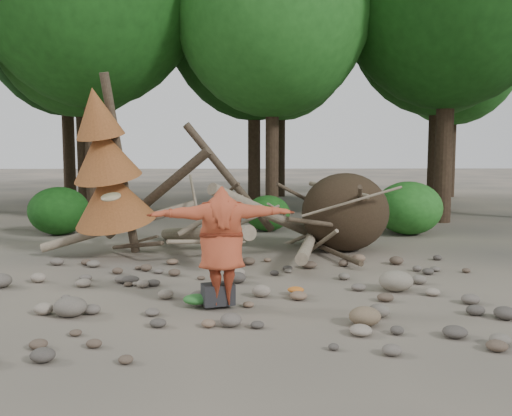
{
  "coord_description": "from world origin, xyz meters",
  "views": [
    {
      "loc": [
        0.03,
        -9.9,
        2.62
      ],
      "look_at": [
        0.29,
        1.5,
        1.4
      ],
      "focal_mm": 40.0,
      "sensor_mm": 36.0,
      "label": 1
    }
  ],
  "objects": [
    {
      "name": "cloth_green",
      "position": [
        -0.74,
        -0.74,
        0.08
      ],
      "size": [
        0.44,
        0.37,
        0.16
      ],
      "primitive_type": "ellipsoid",
      "color": "#296729",
      "rests_on": "ground"
    },
    {
      "name": "deadfall_pile",
      "position": [
        2.02,
        4.24,
        0.95
      ],
      "size": [
        8.55,
        5.24,
        3.3
      ],
      "color": "#332619",
      "rests_on": "ground"
    },
    {
      "name": "boulder_mid_right",
      "position": [
        2.82,
        0.24,
        0.19
      ],
      "size": [
        0.63,
        0.56,
        0.38
      ],
      "primitive_type": "ellipsoid",
      "color": "gray",
      "rests_on": "ground"
    },
    {
      "name": "boulder_mid_left",
      "position": [
        -4.54,
        0.67,
        0.13
      ],
      "size": [
        0.45,
        0.4,
        0.27
      ],
      "primitive_type": "ellipsoid",
      "color": "#635C53",
      "rests_on": "ground"
    },
    {
      "name": "backpack",
      "position": [
        -0.39,
        -0.78,
        0.17
      ],
      "size": [
        0.58,
        0.47,
        0.34
      ],
      "primitive_type": "cube",
      "rotation": [
        0.0,
        0.0,
        0.29
      ],
      "color": "black",
      "rests_on": "ground"
    },
    {
      "name": "cloth_orange",
      "position": [
        0.96,
        -0.04,
        0.05
      ],
      "size": [
        0.3,
        0.24,
        0.11
      ],
      "primitive_type": "ellipsoid",
      "color": "#BA601F",
      "rests_on": "ground"
    },
    {
      "name": "ground",
      "position": [
        0.0,
        0.0,
        0.0
      ],
      "size": [
        120.0,
        120.0,
        0.0
      ],
      "primitive_type": "plane",
      "color": "#514C44",
      "rests_on": "ground"
    },
    {
      "name": "boulder_front_right",
      "position": [
        1.82,
        -1.77,
        0.14
      ],
      "size": [
        0.47,
        0.42,
        0.28
      ],
      "primitive_type": "ellipsoid",
      "color": "brown",
      "rests_on": "ground"
    },
    {
      "name": "frisbee_thrower",
      "position": [
        -0.32,
        -0.8,
        1.04
      ],
      "size": [
        3.06,
        1.0,
        1.92
      ],
      "color": "#A94126",
      "rests_on": "ground"
    },
    {
      "name": "bush_right",
      "position": [
        5.0,
        7.0,
        0.8
      ],
      "size": [
        2.0,
        2.0,
        1.6
      ],
      "primitive_type": "ellipsoid",
      "color": "#287223",
      "rests_on": "ground"
    },
    {
      "name": "bush_mid",
      "position": [
        0.8,
        7.8,
        0.56
      ],
      "size": [
        1.4,
        1.4,
        1.12
      ],
      "primitive_type": "ellipsoid",
      "color": "#1F601B",
      "rests_on": "ground"
    },
    {
      "name": "bush_left",
      "position": [
        -5.5,
        7.2,
        0.72
      ],
      "size": [
        1.8,
        1.8,
        1.44
      ],
      "primitive_type": "ellipsoid",
      "color": "#174C14",
      "rests_on": "ground"
    },
    {
      "name": "dead_conifer",
      "position": [
        -3.12,
        3.37,
        2.11
      ],
      "size": [
        2.06,
        2.16,
        4.35
      ],
      "color": "#4C3F30",
      "rests_on": "ground"
    },
    {
      "name": "boulder_front_left",
      "position": [
        -2.66,
        -1.21,
        0.15
      ],
      "size": [
        0.51,
        0.46,
        0.31
      ],
      "primitive_type": "ellipsoid",
      "color": "#645D53",
      "rests_on": "ground"
    }
  ]
}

